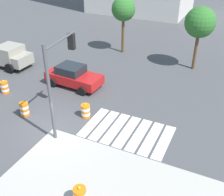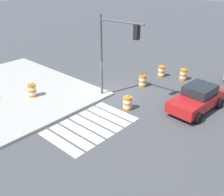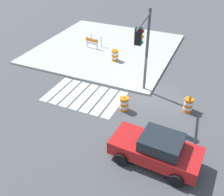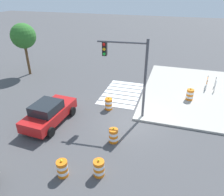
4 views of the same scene
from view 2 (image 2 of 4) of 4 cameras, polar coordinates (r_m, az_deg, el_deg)
name	(u,v)px [view 2 (image 2 of 4)]	position (r m, az deg, el deg)	size (l,w,h in m)	color
ground_plane	(114,95)	(19.28, 0.36, 0.68)	(120.00, 120.00, 0.00)	#474749
crosswalk_stripes	(91,126)	(15.67, -4.54, -5.93)	(5.10, 3.20, 0.02)	silver
sports_car	(197,98)	(17.80, 17.77, -0.05)	(4.40, 2.34, 1.63)	red
traffic_barrel_near_corner	(143,81)	(20.62, 6.55, 3.67)	(0.56, 0.56, 1.02)	orange
traffic_barrel_crosswalk_end	(127,103)	(17.17, 3.30, -1.09)	(0.56, 0.56, 1.02)	orange
traffic_barrel_median_near	(161,71)	(22.77, 10.51, 5.62)	(0.56, 0.56, 1.02)	orange
traffic_barrel_median_far	(183,75)	(22.45, 14.98, 4.85)	(0.56, 0.56, 1.02)	orange
traffic_barrel_on_sidewalk	(32,90)	(19.36, -16.69, 1.60)	(0.56, 0.56, 1.02)	orange
traffic_light_pole	(115,44)	(17.24, 0.65, 11.42)	(0.63, 3.28, 5.50)	#4C4C51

